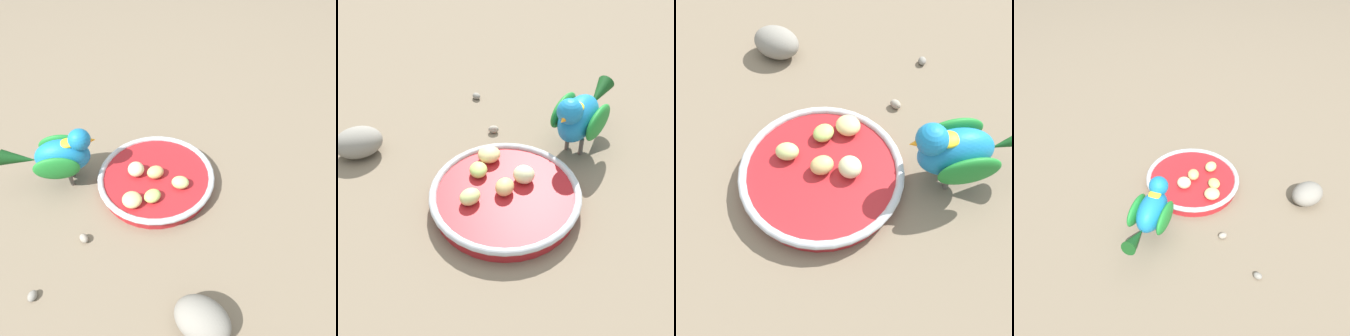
{
  "view_description": "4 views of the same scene",
  "coord_description": "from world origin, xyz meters",
  "views": [
    {
      "loc": [
        -0.37,
        0.13,
        0.48
      ],
      "look_at": [
        0.01,
        0.01,
        0.06
      ],
      "focal_mm": 31.71,
      "sensor_mm": 36.0,
      "label": 1
    },
    {
      "loc": [
        0.23,
        -0.45,
        0.56
      ],
      "look_at": [
        0.02,
        0.04,
        0.07
      ],
      "focal_mm": 50.59,
      "sensor_mm": 36.0,
      "label": 2
    },
    {
      "loc": [
        0.34,
        -0.05,
        0.53
      ],
      "look_at": [
        0.05,
        0.06,
        0.04
      ],
      "focal_mm": 44.52,
      "sensor_mm": 36.0,
      "label": 3
    },
    {
      "loc": [
        -0.06,
        0.69,
        0.62
      ],
      "look_at": [
        0.06,
        0.04,
        0.06
      ],
      "focal_mm": 36.72,
      "sensor_mm": 36.0,
      "label": 4
    }
  ],
  "objects": [
    {
      "name": "ground_plane",
      "position": [
        0.0,
        0.0,
        0.0
      ],
      "size": [
        4.0,
        4.0,
        0.0
      ],
      "primitive_type": "plane",
      "color": "#756651"
    },
    {
      "name": "apple_piece_1",
      "position": [
        -0.01,
        -0.01,
        0.04
      ],
      "size": [
        0.04,
        0.04,
        0.02
      ],
      "primitive_type": "ellipsoid",
      "rotation": [
        0.0,
        0.0,
        4.29
      ],
      "color": "#C6D17A",
      "rests_on": "feeding_bowl"
    },
    {
      "name": "apple_piece_3",
      "position": [
        0.05,
        0.07,
        0.04
      ],
      "size": [
        0.03,
        0.03,
        0.03
      ],
      "primitive_type": "ellipsoid",
      "rotation": [
        0.0,
        0.0,
        3.13
      ],
      "color": "beige",
      "rests_on": "feeding_bowl"
    },
    {
      "name": "rock_large",
      "position": [
        -0.26,
        0.04,
        0.03
      ],
      "size": [
        0.11,
        0.1,
        0.05
      ],
      "primitive_type": "ellipsoid",
      "rotation": [
        0.0,
        0.0,
        0.77
      ],
      "color": "gray",
      "rests_on": "ground_plane"
    },
    {
      "name": "pebble_0",
      "position": [
        -0.14,
        0.28,
        0.01
      ],
      "size": [
        0.02,
        0.02,
        0.01
      ],
      "primitive_type": "ellipsoid",
      "rotation": [
        0.0,
        0.0,
        2.75
      ],
      "color": "gray",
      "rests_on": "ground_plane"
    },
    {
      "name": "apple_piece_0",
      "position": [
        0.03,
        0.03,
        0.04
      ],
      "size": [
        0.03,
        0.04,
        0.02
      ],
      "primitive_type": "ellipsoid",
      "rotation": [
        0.0,
        0.0,
        1.65
      ],
      "color": "tan",
      "rests_on": "feeding_bowl"
    },
    {
      "name": "feeding_bowl",
      "position": [
        0.03,
        0.03,
        0.02
      ],
      "size": [
        0.24,
        0.24,
        0.03
      ],
      "color": "#AD1E23",
      "rests_on": "ground_plane"
    },
    {
      "name": "pebble_1",
      "position": [
        -0.06,
        0.19,
        0.01
      ],
      "size": [
        0.02,
        0.02,
        0.01
      ],
      "primitive_type": "ellipsoid",
      "rotation": [
        0.0,
        0.0,
        3.58
      ],
      "color": "gray",
      "rests_on": "ground_plane"
    },
    {
      "name": "parrot",
      "position": [
        0.09,
        0.21,
        0.08
      ],
      "size": [
        0.1,
        0.19,
        0.13
      ],
      "rotation": [
        0.0,
        0.0,
        -1.74
      ],
      "color": "#59544C",
      "rests_on": "ground_plane"
    },
    {
      "name": "apple_piece_2",
      "position": [
        -0.03,
        0.05,
        0.04
      ],
      "size": [
        0.04,
        0.04,
        0.02
      ],
      "primitive_type": "ellipsoid",
      "rotation": [
        0.0,
        0.0,
        5.14
      ],
      "color": "#B2CC66",
      "rests_on": "feeding_bowl"
    },
    {
      "name": "apple_piece_4",
      "position": [
        -0.03,
        0.09,
        0.04
      ],
      "size": [
        0.05,
        0.05,
        0.02
      ],
      "primitive_type": "ellipsoid",
      "rotation": [
        0.0,
        0.0,
        0.65
      ],
      "color": "#E5C67F",
      "rests_on": "feeding_bowl"
    }
  ]
}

